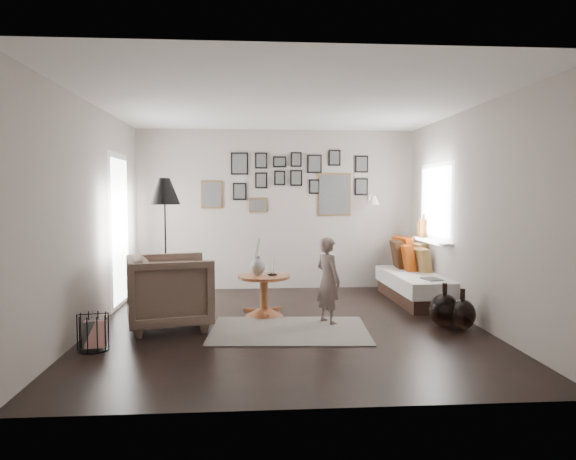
{
  "coord_description": "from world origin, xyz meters",
  "views": [
    {
      "loc": [
        -0.42,
        -6.0,
        1.56
      ],
      "look_at": [
        0.05,
        0.5,
        1.1
      ],
      "focal_mm": 32.0,
      "sensor_mm": 36.0,
      "label": 1
    }
  ],
  "objects": [
    {
      "name": "demijohn_large",
      "position": [
        1.83,
        -0.22,
        0.2
      ],
      "size": [
        0.35,
        0.35,
        0.52
      ],
      "color": "black",
      "rests_on": "ground"
    },
    {
      "name": "candles",
      "position": [
        -0.15,
        0.49,
        0.64
      ],
      "size": [
        0.11,
        0.11,
        0.25
      ],
      "color": "black",
      "rests_on": "pedestal_table"
    },
    {
      "name": "door_left",
      "position": [
        -2.23,
        1.2,
        1.05
      ],
      "size": [
        0.0,
        2.14,
        2.14
      ],
      "color": "white",
      "rests_on": "wall_left"
    },
    {
      "name": "pedestal_table",
      "position": [
        -0.26,
        0.49,
        0.24
      ],
      "size": [
        0.67,
        0.67,
        0.52
      ],
      "rotation": [
        0.0,
        0.0,
        0.39
      ],
      "color": "brown",
      "rests_on": "ground"
    },
    {
      "name": "wall_front",
      "position": [
        0.0,
        -2.4,
        1.3
      ],
      "size": [
        4.5,
        0.0,
        4.5
      ],
      "primitive_type": "plane",
      "rotation": [
        -1.57,
        0.0,
        0.0
      ],
      "color": "#A1968D",
      "rests_on": "ground"
    },
    {
      "name": "gallery_wall",
      "position": [
        0.29,
        2.38,
        1.74
      ],
      "size": [
        2.74,
        0.03,
        1.08
      ],
      "color": "brown",
      "rests_on": "wall_back"
    },
    {
      "name": "vase",
      "position": [
        -0.34,
        0.51,
        0.67
      ],
      "size": [
        0.19,
        0.19,
        0.48
      ],
      "color": "black",
      "rests_on": "pedestal_table"
    },
    {
      "name": "armchair_cushion",
      "position": [
        -1.34,
        0.03,
        0.48
      ],
      "size": [
        0.46,
        0.47,
        0.18
      ],
      "primitive_type": "cube",
      "rotation": [
        -0.21,
        0.0,
        0.22
      ],
      "color": "white",
      "rests_on": "armchair"
    },
    {
      "name": "floor_lamp",
      "position": [
        -1.57,
        0.99,
        1.53
      ],
      "size": [
        0.41,
        0.41,
        1.77
      ],
      "rotation": [
        0.0,
        0.0,
        0.31
      ],
      "color": "black",
      "rests_on": "ground"
    },
    {
      "name": "magazine_basket",
      "position": [
        -2.0,
        -0.84,
        0.18
      ],
      "size": [
        0.35,
        0.35,
        0.37
      ],
      "rotation": [
        0.0,
        0.0,
        0.24
      ],
      "color": "black",
      "rests_on": "ground"
    },
    {
      "name": "ground",
      "position": [
        0.0,
        0.0,
        0.0
      ],
      "size": [
        4.8,
        4.8,
        0.0
      ],
      "primitive_type": "plane",
      "color": "black",
      "rests_on": "ground"
    },
    {
      "name": "wall_right",
      "position": [
        2.25,
        0.0,
        1.3
      ],
      "size": [
        0.0,
        4.8,
        4.8
      ],
      "primitive_type": "plane",
      "rotation": [
        1.57,
        0.0,
        -1.57
      ],
      "color": "#A1968D",
      "rests_on": "ground"
    },
    {
      "name": "daybed",
      "position": [
        2.0,
        1.3,
        0.28
      ],
      "size": [
        0.82,
        1.88,
        0.89
      ],
      "rotation": [
        0.0,
        0.0,
        0.02
      ],
      "color": "black",
      "rests_on": "ground"
    },
    {
      "name": "armchair",
      "position": [
        -1.37,
        -0.02,
        0.43
      ],
      "size": [
        1.14,
        1.12,
        0.85
      ],
      "primitive_type": "imported",
      "rotation": [
        0.0,
        0.0,
        1.82
      ],
      "color": "brown",
      "rests_on": "ground"
    },
    {
      "name": "rug",
      "position": [
        0.01,
        -0.26,
        0.01
      ],
      "size": [
        1.86,
        1.37,
        0.01
      ],
      "primitive_type": "cube",
      "rotation": [
        0.0,
        0.0,
        -0.07
      ],
      "color": "beige",
      "rests_on": "ground"
    },
    {
      "name": "wall_left",
      "position": [
        -2.25,
        0.0,
        1.3
      ],
      "size": [
        0.0,
        4.8,
        4.8
      ],
      "primitive_type": "plane",
      "rotation": [
        1.57,
        0.0,
        1.57
      ],
      "color": "#A1968D",
      "rests_on": "ground"
    },
    {
      "name": "magazine_on_daybed",
      "position": [
        2.0,
        0.66,
        0.42
      ],
      "size": [
        0.25,
        0.31,
        0.01
      ],
      "primitive_type": "cube",
      "rotation": [
        0.0,
        0.0,
        0.19
      ],
      "color": "black",
      "rests_on": "daybed"
    },
    {
      "name": "child",
      "position": [
        0.5,
        0.05,
        0.52
      ],
      "size": [
        0.41,
        0.46,
        1.05
      ],
      "primitive_type": "imported",
      "rotation": [
        0.0,
        0.0,
        2.1
      ],
      "color": "#695853",
      "rests_on": "ground"
    },
    {
      "name": "wall_sconce",
      "position": [
        1.55,
        2.13,
        1.46
      ],
      "size": [
        0.18,
        0.36,
        0.16
      ],
      "color": "white",
      "rests_on": "wall_back"
    },
    {
      "name": "demijohn_small",
      "position": [
        2.0,
        -0.34,
        0.18
      ],
      "size": [
        0.31,
        0.31,
        0.47
      ],
      "color": "black",
      "rests_on": "ground"
    },
    {
      "name": "wall_back",
      "position": [
        0.0,
        2.4,
        1.3
      ],
      "size": [
        4.5,
        0.0,
        4.5
      ],
      "primitive_type": "plane",
      "rotation": [
        1.57,
        0.0,
        0.0
      ],
      "color": "#A1968D",
      "rests_on": "ground"
    },
    {
      "name": "window_right",
      "position": [
        2.18,
        1.34,
        0.93
      ],
      "size": [
        0.15,
        1.32,
        1.3
      ],
      "color": "white",
      "rests_on": "wall_right"
    },
    {
      "name": "ceiling",
      "position": [
        0.0,
        0.0,
        2.6
      ],
      "size": [
        4.8,
        4.8,
        0.0
      ],
      "primitive_type": "plane",
      "rotation": [
        3.14,
        0.0,
        0.0
      ],
      "color": "white",
      "rests_on": "wall_back"
    }
  ]
}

